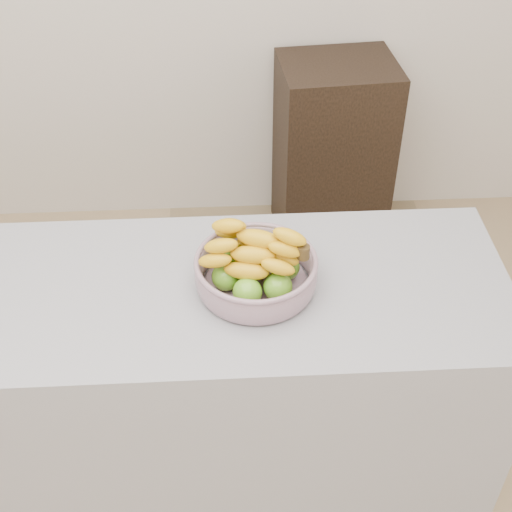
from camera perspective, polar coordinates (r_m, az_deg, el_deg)
The scene contains 4 objects.
room_shell at distance 1.02m, azimuth -18.75°, elevation 14.20°, with size 4.05×4.05×2.73m.
counter at distance 2.16m, azimuth -9.33°, elevation -11.51°, with size 2.00×0.60×0.90m, color #94949C.
cabinet at distance 3.21m, azimuth 6.12°, elevation 8.09°, with size 0.48×0.38×0.86m, color black.
fruit_bowl at distance 1.78m, azimuth -0.01°, elevation -1.05°, with size 0.31×0.31×0.18m.
Camera 1 is at (0.27, -0.90, 2.13)m, focal length 50.00 mm.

